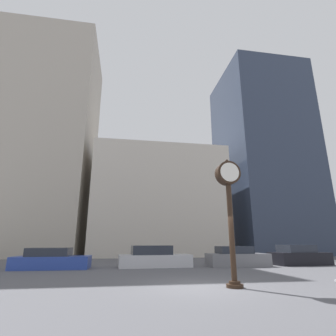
{
  "coord_description": "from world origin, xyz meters",
  "views": [
    {
      "loc": [
        -2.92,
        -9.94,
        1.56
      ],
      "look_at": [
        0.52,
        10.8,
        7.53
      ],
      "focal_mm": 28.0,
      "sensor_mm": 36.0,
      "label": 1
    }
  ],
  "objects_px": {
    "street_clock": "(229,197)",
    "car_black": "(299,256)",
    "car_grey": "(237,258)",
    "car_blue": "(52,260)",
    "car_silver": "(154,258)"
  },
  "relations": [
    {
      "from": "street_clock",
      "to": "car_black",
      "type": "relative_size",
      "value": 1.18
    },
    {
      "from": "street_clock",
      "to": "car_grey",
      "type": "distance_m",
      "value": 9.31
    },
    {
      "from": "street_clock",
      "to": "car_silver",
      "type": "bearing_deg",
      "value": 103.08
    },
    {
      "from": "car_blue",
      "to": "car_black",
      "type": "height_order",
      "value": "car_black"
    },
    {
      "from": "street_clock",
      "to": "car_blue",
      "type": "distance_m",
      "value": 11.97
    },
    {
      "from": "car_blue",
      "to": "car_black",
      "type": "relative_size",
      "value": 1.1
    },
    {
      "from": "car_blue",
      "to": "car_black",
      "type": "distance_m",
      "value": 16.76
    },
    {
      "from": "car_grey",
      "to": "car_black",
      "type": "height_order",
      "value": "car_black"
    },
    {
      "from": "car_blue",
      "to": "car_grey",
      "type": "xyz_separation_m",
      "value": [
        11.91,
        -0.08,
        0.03
      ]
    },
    {
      "from": "street_clock",
      "to": "car_black",
      "type": "height_order",
      "value": "street_clock"
    },
    {
      "from": "car_silver",
      "to": "car_black",
      "type": "bearing_deg",
      "value": -3.34
    },
    {
      "from": "car_black",
      "to": "car_blue",
      "type": "bearing_deg",
      "value": 177.56
    },
    {
      "from": "street_clock",
      "to": "car_silver",
      "type": "height_order",
      "value": "street_clock"
    },
    {
      "from": "car_silver",
      "to": "car_black",
      "type": "height_order",
      "value": "car_black"
    },
    {
      "from": "car_silver",
      "to": "car_blue",
      "type": "bearing_deg",
      "value": 178.97
    }
  ]
}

